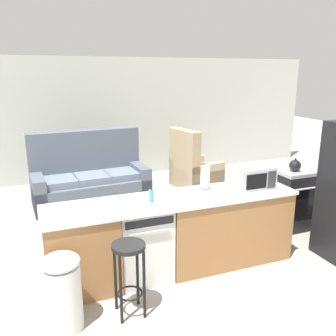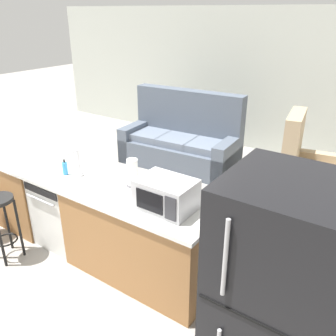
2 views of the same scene
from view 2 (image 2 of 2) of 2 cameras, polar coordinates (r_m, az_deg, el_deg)
The scene contains 14 objects.
ground_plane at distance 4.34m, azimuth -13.19°, elevation -12.18°, with size 24.00×24.00×0.00m, color gray.
wall_back at distance 7.00m, azimuth 14.12°, elevation 13.30°, with size 10.00×0.06×2.60m.
kitchen_counter at distance 3.95m, azimuth -11.36°, elevation -8.54°, with size 2.94×0.66×0.90m.
dishwasher at distance 4.28m, azimuth -16.03°, elevation -6.35°, with size 0.58×0.61×0.84m.
stove_range at distance 3.50m, azimuth 22.17°, elevation -14.25°, with size 0.76×0.68×0.90m.
refrigerator at distance 2.40m, azimuth 16.99°, elevation -20.88°, with size 0.72×0.73×1.72m.
microwave at distance 3.11m, azimuth -0.33°, elevation -4.27°, with size 0.50×0.37×0.28m.
sink_faucet at distance 3.84m, azimuth -14.24°, elevation 0.47°, with size 0.07×0.18×0.30m.
paper_towel_roll at distance 3.54m, azimuth -5.72°, elevation -0.78°, with size 0.14×0.14×0.28m.
soap_bottle at distance 3.94m, azimuth -16.19°, elevation -0.04°, with size 0.06×0.06×0.18m.
kettle at distance 3.13m, azimuth 20.19°, elevation -6.92°, with size 0.21×0.17×0.19m.
bar_stool at distance 4.18m, azimuth -25.27°, elevation -6.85°, with size 0.32×0.32×0.74m.
couch at distance 6.26m, azimuth 2.30°, elevation 4.18°, with size 2.06×1.03×1.27m.
armchair at distance 5.58m, azimuth 20.85°, elevation -0.49°, with size 0.93×0.97×1.20m.
Camera 2 is at (2.72, -2.25, 2.51)m, focal length 38.00 mm.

